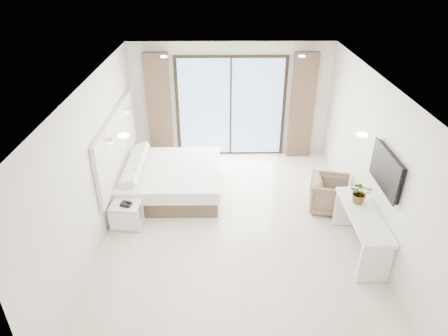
{
  "coord_description": "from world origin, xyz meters",
  "views": [
    {
      "loc": [
        -0.25,
        -5.76,
        4.46
      ],
      "look_at": [
        -0.18,
        0.4,
        1.06
      ],
      "focal_mm": 32.0,
      "sensor_mm": 36.0,
      "label": 1
    }
  ],
  "objects_px": {
    "bed": "(169,179)",
    "console_desk": "(362,224)",
    "armchair": "(330,193)",
    "nightstand": "(127,215)"
  },
  "relations": [
    {
      "from": "nightstand",
      "to": "console_desk",
      "type": "distance_m",
      "value": 4.07
    },
    {
      "from": "bed",
      "to": "console_desk",
      "type": "bearing_deg",
      "value": -29.45
    },
    {
      "from": "nightstand",
      "to": "console_desk",
      "type": "bearing_deg",
      "value": -4.64
    },
    {
      "from": "nightstand",
      "to": "armchair",
      "type": "xyz_separation_m",
      "value": [
        3.8,
        0.51,
        0.13
      ]
    },
    {
      "from": "bed",
      "to": "nightstand",
      "type": "bearing_deg",
      "value": -119.43
    },
    {
      "from": "bed",
      "to": "nightstand",
      "type": "xyz_separation_m",
      "value": [
        -0.65,
        -1.16,
        -0.06
      ]
    },
    {
      "from": "armchair",
      "to": "nightstand",
      "type": "bearing_deg",
      "value": 109.51
    },
    {
      "from": "bed",
      "to": "armchair",
      "type": "relative_size",
      "value": 2.75
    },
    {
      "from": "armchair",
      "to": "console_desk",
      "type": "bearing_deg",
      "value": -159.36
    },
    {
      "from": "console_desk",
      "to": "nightstand",
      "type": "bearing_deg",
      "value": 169.69
    }
  ]
}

